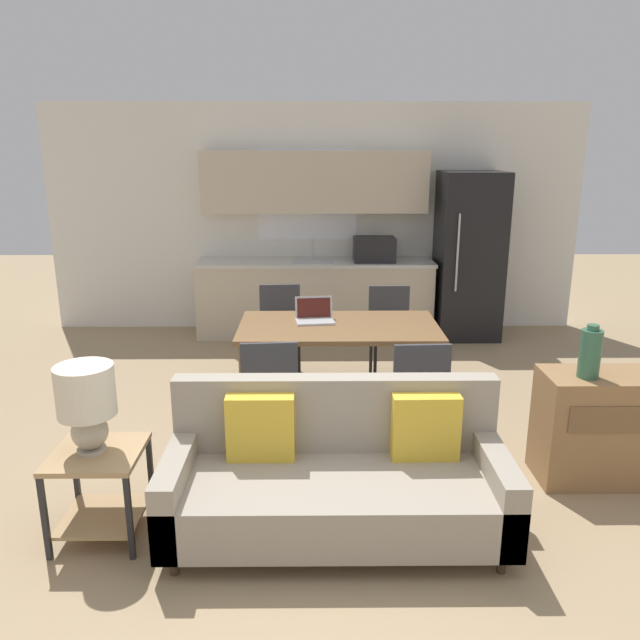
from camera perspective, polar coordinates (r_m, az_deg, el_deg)
name	(u,v)px	position (r m, az deg, el deg)	size (l,w,h in m)	color
ground_plane	(316,557)	(3.70, -0.39, -20.88)	(20.00, 20.00, 0.00)	#9E8460
wall_back	(315,218)	(7.65, -0.49, 9.27)	(6.40, 0.07, 2.70)	silver
kitchen_counter	(316,265)	(7.43, -0.35, 5.09)	(2.79, 0.65, 2.15)	beige
refrigerator	(469,256)	(7.52, 13.43, 5.73)	(0.72, 0.74, 1.93)	black
dining_table	(339,332)	(5.25, 1.73, -1.06)	(1.67, 0.93, 0.75)	brown
couch	(337,477)	(3.76, 1.53, -14.15)	(1.95, 0.80, 0.87)	#3D2D1E
side_table	(100,479)	(3.90, -19.50, -13.51)	(0.50, 0.50, 0.54)	tan
table_lamp	(87,400)	(3.71, -20.55, -6.90)	(0.32, 0.32, 0.51)	#B2A893
credenza	(609,427)	(4.68, 24.93, -8.86)	(0.93, 0.43, 0.76)	olive
vase	(590,353)	(4.36, 23.49, -2.78)	(0.14, 0.14, 0.35)	#336047
dining_chair_near_left	(270,389)	(4.58, -4.58, -6.32)	(0.45, 0.45, 0.89)	#38383D
dining_chair_far_right	(390,328)	(6.09, 6.45, -0.73)	(0.43, 0.43, 0.89)	#38383D
dining_chair_far_left	(281,326)	(6.12, -3.63, -0.58)	(0.45, 0.45, 0.89)	#38383D
dining_chair_near_right	(417,391)	(4.58, 8.89, -6.45)	(0.44, 0.44, 0.89)	#38383D
laptop	(315,315)	(5.34, -0.47, 0.43)	(0.35, 0.29, 0.20)	#B7BABC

